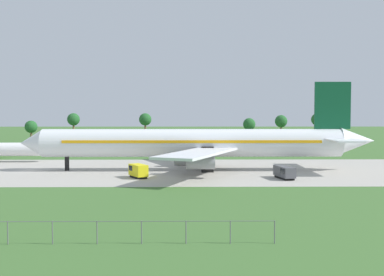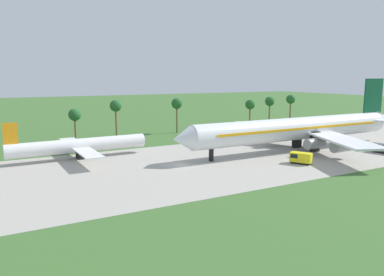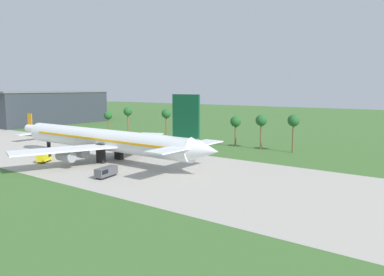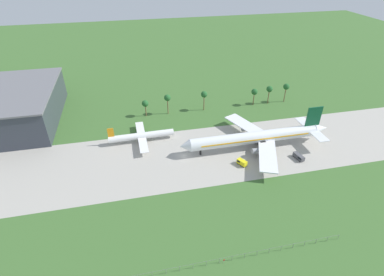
{
  "view_description": "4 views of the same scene",
  "coord_description": "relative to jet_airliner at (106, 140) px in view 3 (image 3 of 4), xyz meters",
  "views": [
    {
      "loc": [
        32.04,
        -97.75,
        11.85
      ],
      "look_at": [
        33.18,
        -0.16,
        6.62
      ],
      "focal_mm": 45.0,
      "sensor_mm": 36.0,
      "label": 1
    },
    {
      "loc": [
        -34.89,
        -69.16,
        18.55
      ],
      "look_at": [
        2.88,
        -0.16,
        5.62
      ],
      "focal_mm": 35.0,
      "sensor_mm": 36.0,
      "label": 2
    },
    {
      "loc": [
        112.39,
        -65.84,
        19.45
      ],
      "look_at": [
        63.48,
        -0.16,
        8.44
      ],
      "focal_mm": 35.0,
      "sensor_mm": 36.0,
      "label": 3
    },
    {
      "loc": [
        -19.82,
        -106.77,
        80.09
      ],
      "look_at": [
        4.99,
        5.0,
        6.0
      ],
      "focal_mm": 28.0,
      "sensor_mm": 36.0,
      "label": 4
    }
  ],
  "objects": [
    {
      "name": "fuel_truck",
      "position": [
        14.74,
        -12.89,
        -4.35
      ],
      "size": [
        3.07,
        6.06,
        2.23
      ],
      "color": "black",
      "rests_on": "ground_plane"
    },
    {
      "name": "jet_airliner",
      "position": [
        0.0,
        0.0,
        0.0
      ],
      "size": [
        72.16,
        50.93,
        18.02
      ],
      "color": "white",
      "rests_on": "ground_plane"
    },
    {
      "name": "palm_tree_row",
      "position": [
        -3.63,
        41.92,
        3.28
      ],
      "size": [
        86.74,
        3.6,
        11.61
      ],
      "color": "brown",
      "rests_on": "ground_plane"
    },
    {
      "name": "regional_aircraft",
      "position": [
        -52.16,
        16.8,
        -2.56
      ],
      "size": [
        31.04,
        27.95,
        9.11
      ],
      "color": "white",
      "rests_on": "ground_plane"
    },
    {
      "name": "terminal_building",
      "position": [
        -112.15,
        51.11,
        3.31
      ],
      "size": [
        36.72,
        61.2,
        17.72
      ],
      "color": "#333842",
      "rests_on": "ground_plane"
    },
    {
      "name": "baggage_tug",
      "position": [
        -11.5,
        -11.22,
        -4.24
      ],
      "size": [
        3.92,
        4.84,
        2.45
      ],
      "color": "black",
      "rests_on": "ground_plane"
    },
    {
      "name": "taxiway_strip",
      "position": [
        -34.8,
        0.16,
        -5.55
      ],
      "size": [
        320.0,
        44.0,
        0.02
      ],
      "color": "#A8A399",
      "rests_on": "ground_plane"
    },
    {
      "name": "ground_plane",
      "position": [
        -34.8,
        0.16,
        -5.56
      ],
      "size": [
        600.0,
        600.0,
        0.0
      ],
      "primitive_type": "plane",
      "color": "#3D662D"
    }
  ]
}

